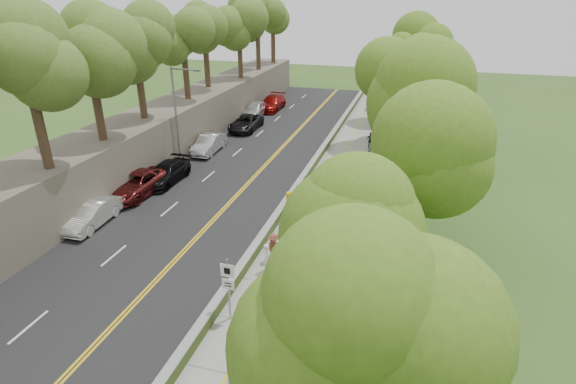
% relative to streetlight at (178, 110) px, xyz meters
% --- Properties ---
extents(ground, '(140.00, 140.00, 0.00)m').
position_rel_streetlight_xyz_m(ground, '(10.46, -14.00, -4.64)').
color(ground, '#33511E').
rests_on(ground, ground).
extents(road, '(11.20, 66.00, 0.04)m').
position_rel_streetlight_xyz_m(road, '(5.06, 1.00, -4.62)').
color(road, black).
rests_on(road, ground).
extents(sidewalk, '(4.20, 66.00, 0.05)m').
position_rel_streetlight_xyz_m(sidewalk, '(13.01, 1.00, -4.61)').
color(sidewalk, gray).
rests_on(sidewalk, ground).
extents(jersey_barrier, '(0.42, 66.00, 0.60)m').
position_rel_streetlight_xyz_m(jersey_barrier, '(10.71, 1.00, -4.34)').
color(jersey_barrier, '#91CF37').
rests_on(jersey_barrier, ground).
extents(rock_embankment, '(5.00, 66.00, 4.00)m').
position_rel_streetlight_xyz_m(rock_embankment, '(-3.04, 1.00, -2.64)').
color(rock_embankment, '#595147').
rests_on(rock_embankment, ground).
extents(chainlink_fence, '(0.04, 66.00, 2.00)m').
position_rel_streetlight_xyz_m(chainlink_fence, '(15.11, 1.00, -3.64)').
color(chainlink_fence, slate).
rests_on(chainlink_fence, ground).
extents(trees_embankment, '(6.40, 66.00, 13.00)m').
position_rel_streetlight_xyz_m(trees_embankment, '(-2.54, 1.00, 5.86)').
color(trees_embankment, '#5A7A2B').
rests_on(trees_embankment, rock_embankment).
extents(trees_fenceside, '(7.00, 66.00, 14.00)m').
position_rel_streetlight_xyz_m(trees_fenceside, '(17.46, 1.00, 2.36)').
color(trees_fenceside, '#598321').
rests_on(trees_fenceside, ground).
extents(streetlight, '(2.52, 0.22, 8.00)m').
position_rel_streetlight_xyz_m(streetlight, '(0.00, 0.00, 0.00)').
color(streetlight, gray).
rests_on(streetlight, ground).
extents(signpost, '(0.62, 0.09, 3.10)m').
position_rel_streetlight_xyz_m(signpost, '(11.51, -17.02, -2.68)').
color(signpost, gray).
rests_on(signpost, sidewalk).
extents(construction_barrel, '(0.52, 0.52, 0.85)m').
position_rel_streetlight_xyz_m(construction_barrel, '(13.46, 3.47, -4.17)').
color(construction_barrel, red).
rests_on(construction_barrel, sidewalk).
extents(concrete_block, '(1.46, 1.22, 0.85)m').
position_rel_streetlight_xyz_m(concrete_block, '(14.65, -15.72, -4.17)').
color(concrete_block, gray).
rests_on(concrete_block, sidewalk).
extents(car_1, '(1.76, 4.55, 1.48)m').
position_rel_streetlight_xyz_m(car_1, '(-0.14, -11.31, -3.86)').
color(car_1, white).
rests_on(car_1, road).
extents(car_2, '(3.03, 5.92, 1.60)m').
position_rel_streetlight_xyz_m(car_2, '(-0.14, -6.45, -3.80)').
color(car_2, maroon).
rests_on(car_2, road).
extents(car_3, '(2.13, 5.09, 1.47)m').
position_rel_streetlight_xyz_m(car_3, '(0.74, -3.92, -3.87)').
color(car_3, black).
rests_on(car_3, road).
extents(car_4, '(1.92, 4.41, 1.48)m').
position_rel_streetlight_xyz_m(car_4, '(-0.14, 4.20, -3.86)').
color(car_4, tan).
rests_on(car_4, road).
extents(car_5, '(1.87, 4.86, 1.58)m').
position_rel_streetlight_xyz_m(car_5, '(0.83, 3.28, -3.81)').
color(car_5, '#BBBCC2').
rests_on(car_5, road).
extents(car_6, '(2.58, 5.44, 1.50)m').
position_rel_streetlight_xyz_m(car_6, '(1.46, 10.79, -3.85)').
color(car_6, black).
rests_on(car_6, road).
extents(car_7, '(2.34, 5.70, 1.65)m').
position_rel_streetlight_xyz_m(car_7, '(1.39, 19.71, -3.78)').
color(car_7, maroon).
rests_on(car_7, road).
extents(car_8, '(2.05, 4.84, 1.63)m').
position_rel_streetlight_xyz_m(car_8, '(0.47, 16.48, -3.78)').
color(car_8, silver).
rests_on(car_8, road).
extents(painter_0, '(0.70, 0.91, 1.66)m').
position_rel_streetlight_xyz_m(painter_0, '(11.21, -6.58, -3.76)').
color(painter_0, '#DFBE0C').
rests_on(painter_0, sidewalk).
extents(painter_1, '(0.42, 0.61, 1.59)m').
position_rel_streetlight_xyz_m(painter_1, '(11.91, -13.00, -3.79)').
color(painter_1, white).
rests_on(painter_1, sidewalk).
extents(painter_2, '(0.89, 1.04, 1.85)m').
position_rel_streetlight_xyz_m(painter_2, '(11.91, -7.87, -3.67)').
color(painter_2, black).
rests_on(painter_2, sidewalk).
extents(painter_3, '(0.95, 1.21, 1.64)m').
position_rel_streetlight_xyz_m(painter_3, '(11.91, -12.00, -3.77)').
color(painter_3, brown).
rests_on(painter_3, sidewalk).
extents(person_far, '(0.99, 0.69, 1.57)m').
position_rel_streetlight_xyz_m(person_far, '(14.66, 8.27, -3.81)').
color(person_far, black).
rests_on(person_far, sidewalk).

